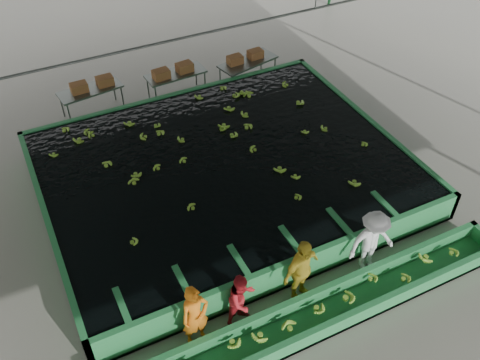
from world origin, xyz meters
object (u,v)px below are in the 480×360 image
box_stack_left (93,88)px  packing_table_mid (177,85)px  worker_c (301,271)px  packing_table_right (248,73)px  worker_a (195,316)px  packing_table_left (92,101)px  worker_d (372,242)px  box_stack_right (245,61)px  flotation_tank (225,173)px  box_stack_mid (173,75)px  worker_b (242,300)px  sorting_trough (321,313)px

box_stack_left → packing_table_mid: bearing=-6.2°
worker_c → packing_table_right: (3.19, 8.90, -0.44)m
worker_a → packing_table_right: bearing=51.5°
packing_table_left → worker_d: bearing=-65.9°
worker_a → packing_table_mid: 9.87m
worker_a → box_stack_right: worker_a is taller
packing_table_mid → packing_table_left: bearing=174.1°
flotation_tank → box_stack_right: 5.59m
worker_d → box_stack_left: (-4.20, 9.64, 0.03)m
worker_c → box_stack_mid: (0.48, 9.26, 0.02)m
worker_b → packing_table_mid: size_ratio=0.73×
worker_c → box_stack_right: 9.49m
worker_b → sorting_trough: bearing=-46.1°
worker_a → box_stack_right: 10.64m
flotation_tank → worker_a: bearing=-122.1°
worker_d → flotation_tank: bearing=120.8°
packing_table_mid → box_stack_left: bearing=173.8°
box_stack_left → box_stack_mid: size_ratio=0.98×
box_stack_mid → sorting_trough: bearing=-92.2°
sorting_trough → packing_table_left: packing_table_left is taller
box_stack_right → sorting_trough: bearing=-107.2°
sorting_trough → worker_a: worker_a is taller
worker_d → worker_b: bearing=-172.9°
packing_table_right → box_stack_right: size_ratio=1.59×
box_stack_right → worker_b: bearing=-117.2°
worker_a → box_stack_right: bearing=52.0°
packing_table_mid → packing_table_right: (2.59, -0.43, 0.02)m
worker_c → box_stack_right: worker_c is taller
worker_a → box_stack_left: 9.65m
flotation_tank → worker_a: (-2.69, -4.30, 0.42)m
box_stack_left → worker_c: bearing=-77.0°
worker_d → packing_table_mid: (-1.38, 9.33, -0.44)m
worker_d → box_stack_mid: size_ratio=1.27×
sorting_trough → box_stack_left: (-2.32, 10.44, 0.70)m
worker_c → worker_d: worker_c is taller
flotation_tank → packing_table_left: packing_table_left is taller
flotation_tank → packing_table_mid: bearing=84.3°
sorting_trough → box_stack_right: size_ratio=7.36×
flotation_tank → worker_b: (-1.59, -4.30, 0.31)m
packing_table_left → box_stack_mid: box_stack_mid is taller
worker_b → packing_table_right: worker_b is taller
worker_b → flotation_tank: bearing=50.2°
sorting_trough → packing_table_left: size_ratio=4.80×
worker_d → packing_table_mid: worker_d is taller
packing_table_right → packing_table_left: bearing=172.5°
sorting_trough → box_stack_right: (3.02, 9.77, 0.74)m
worker_c → box_stack_mid: worker_c is taller
worker_b → worker_c: worker_c is taller
worker_d → box_stack_mid: bearing=106.3°
worker_b → worker_c: 1.51m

